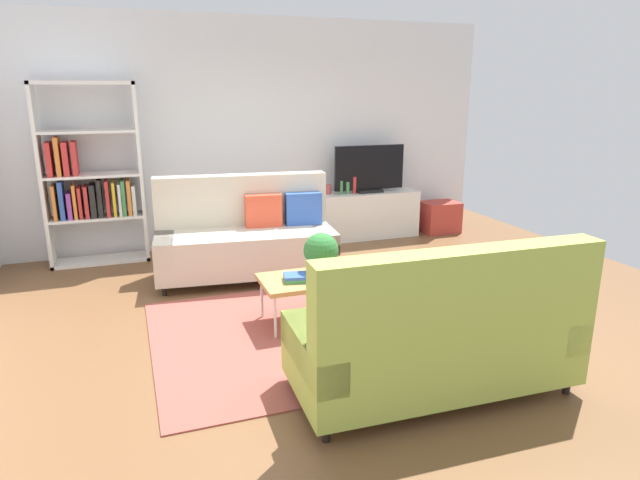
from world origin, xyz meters
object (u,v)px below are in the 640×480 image
object	(u,v)px
couch_beige	(247,237)
table_book_0	(298,279)
coffee_table	(323,279)
bottle_2	(354,185)
bookshelf	(90,181)
storage_trunk	(439,217)
bottle_0	(341,188)
tv_console	(368,214)
tv	(369,170)
vase_0	(328,189)
couch_green	(435,334)
bottle_1	(348,188)
potted_plant	(321,252)

from	to	relation	value
couch_beige	table_book_0	distance (m)	1.47
coffee_table	bottle_2	bearing A→B (deg)	61.27
bookshelf	storage_trunk	size ratio (longest dim) A/B	4.04
bookshelf	bottle_0	world-z (taller)	bookshelf
coffee_table	tv_console	bearing A→B (deg)	57.82
tv	bottle_2	distance (m)	0.30
bottle_0	table_book_0	bearing A→B (deg)	-119.22
vase_0	table_book_0	bearing A→B (deg)	-115.49
coffee_table	vase_0	world-z (taller)	vase_0
couch_green	bookshelf	world-z (taller)	bookshelf
couch_green	storage_trunk	world-z (taller)	couch_green
vase_0	bottle_1	xyz separation A→B (m)	(0.25, -0.09, 0.02)
table_book_0	bottle_1	distance (m)	2.93
coffee_table	bottle_2	distance (m)	2.83
tv	bookshelf	world-z (taller)	bookshelf
couch_beige	tv_console	bearing A→B (deg)	-144.72
coffee_table	tv_console	xyz separation A→B (m)	(1.57, 2.50, -0.07)
potted_plant	bottle_2	size ratio (longest dim) A/B	1.70
storage_trunk	tv	bearing A→B (deg)	175.84
table_book_0	tv_console	bearing A→B (deg)	54.46
vase_0	bottle_2	world-z (taller)	bottle_2
tv_console	vase_0	xyz separation A→B (m)	(-0.58, 0.05, 0.38)
couch_green	table_book_0	xyz separation A→B (m)	(-0.52, 1.38, -0.01)
couch_beige	tv	distance (m)	2.28
couch_beige	coffee_table	distance (m)	1.47
tv	bottle_0	xyz separation A→B (m)	(-0.42, -0.02, -0.22)
bookshelf	bottle_2	bearing A→B (deg)	-1.04
vase_0	bottle_0	distance (m)	0.19
couch_green	bottle_0	size ratio (longest dim) A/B	10.51
bottle_0	bottle_2	size ratio (longest dim) A/B	0.81
storage_trunk	bottle_2	bearing A→B (deg)	177.41
tv_console	tv	world-z (taller)	tv
tv	vase_0	xyz separation A→B (m)	(-0.58, 0.07, -0.25)
couch_beige	couch_green	world-z (taller)	same
couch_beige	potted_plant	world-z (taller)	couch_beige
coffee_table	table_book_0	distance (m)	0.25
tv	storage_trunk	xyz separation A→B (m)	(1.10, -0.08, -0.73)
storage_trunk	bottle_0	xyz separation A→B (m)	(-1.52, 0.06, 0.51)
coffee_table	tv_console	distance (m)	2.96
potted_plant	vase_0	xyz separation A→B (m)	(1.00, 2.52, 0.07)
bottle_0	bottle_2	xyz separation A→B (m)	(0.19, 0.00, 0.02)
vase_0	bottle_1	size ratio (longest dim) A/B	0.78
bookshelf	bottle_2	xyz separation A→B (m)	(3.31, -0.06, -0.23)
vase_0	tv_console	bearing A→B (deg)	-4.93
potted_plant	bottle_0	world-z (taller)	bottle_0
coffee_table	table_book_0	xyz separation A→B (m)	(-0.24, -0.04, 0.04)
coffee_table	vase_0	bearing A→B (deg)	68.71
bottle_0	potted_plant	bearing A→B (deg)	-115.55
couch_beige	tv_console	world-z (taller)	couch_beige
table_book_0	bottle_0	xyz separation A→B (m)	(1.40, 2.50, 0.30)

